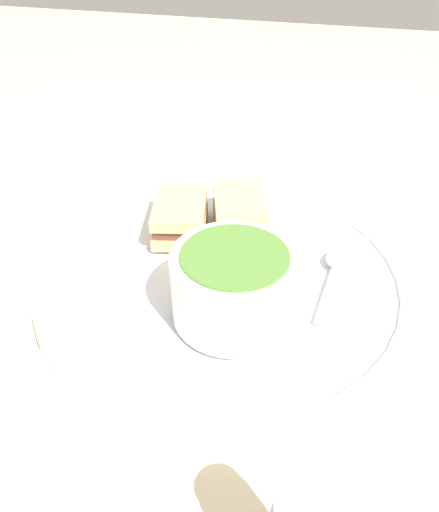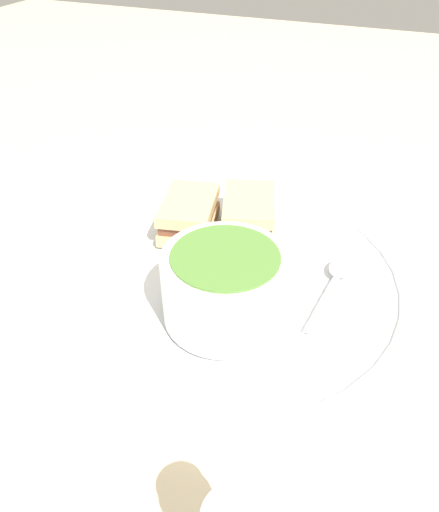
{
  "view_description": "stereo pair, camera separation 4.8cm",
  "coord_description": "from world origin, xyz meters",
  "px_view_note": "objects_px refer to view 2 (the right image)",
  "views": [
    {
      "loc": [
        0.1,
        -0.37,
        0.33
      ],
      "look_at": [
        0.0,
        0.0,
        0.04
      ],
      "focal_mm": 35.0,
      "sensor_mm": 36.0,
      "label": 1
    },
    {
      "loc": [
        0.15,
        -0.36,
        0.33
      ],
      "look_at": [
        0.0,
        0.0,
        0.04
      ],
      "focal_mm": 35.0,
      "sensor_mm": 36.0,
      "label": 2
    }
  ],
  "objects_px": {
    "soup_bowl": "(225,286)",
    "sandwich_half_near": "(253,214)",
    "spoon": "(339,273)",
    "sandwich_half_far": "(189,214)"
  },
  "relations": [
    {
      "from": "sandwich_half_near",
      "to": "sandwich_half_far",
      "type": "xyz_separation_m",
      "value": [
        -0.06,
        -0.03,
        0.0
      ]
    },
    {
      "from": "spoon",
      "to": "soup_bowl",
      "type": "bearing_deg",
      "value": 144.01
    },
    {
      "from": "spoon",
      "to": "sandwich_half_near",
      "type": "relative_size",
      "value": 1.19
    },
    {
      "from": "spoon",
      "to": "sandwich_half_far",
      "type": "relative_size",
      "value": 1.23
    },
    {
      "from": "spoon",
      "to": "sandwich_half_near",
      "type": "xyz_separation_m",
      "value": [
        -0.11,
        0.05,
        0.01
      ]
    },
    {
      "from": "soup_bowl",
      "to": "sandwich_half_near",
      "type": "bearing_deg",
      "value": 99.31
    },
    {
      "from": "sandwich_half_near",
      "to": "spoon",
      "type": "bearing_deg",
      "value": -24.69
    },
    {
      "from": "sandwich_half_far",
      "to": "spoon",
      "type": "bearing_deg",
      "value": -7.3
    },
    {
      "from": "soup_bowl",
      "to": "sandwich_half_far",
      "type": "distance_m",
      "value": 0.14
    },
    {
      "from": "soup_bowl",
      "to": "sandwich_half_far",
      "type": "height_order",
      "value": "soup_bowl"
    }
  ]
}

